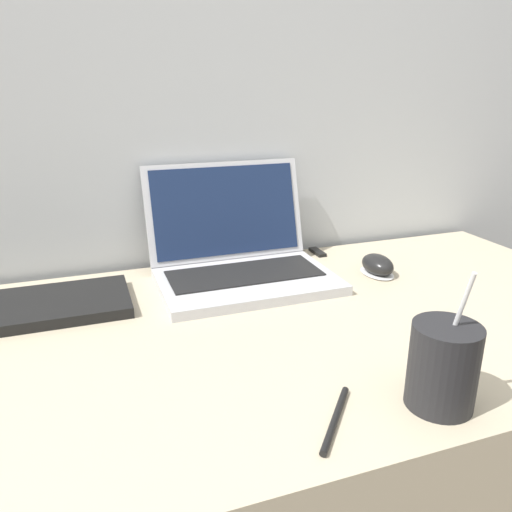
{
  "coord_description": "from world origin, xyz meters",
  "views": [
    {
      "loc": [
        -0.29,
        -0.36,
        1.16
      ],
      "look_at": [
        0.01,
        0.48,
        0.85
      ],
      "focal_mm": 35.0,
      "sensor_mm": 36.0,
      "label": 1
    }
  ],
  "objects_px": {
    "pen": "(335,419)",
    "drink_cup": "(443,365)",
    "usb_stick": "(317,252)",
    "computer_mouse": "(378,266)",
    "external_keyboard": "(11,310)",
    "laptop": "(239,255)"
  },
  "relations": [
    {
      "from": "usb_stick",
      "to": "drink_cup",
      "type": "bearing_deg",
      "value": -101.71
    },
    {
      "from": "laptop",
      "to": "drink_cup",
      "type": "bearing_deg",
      "value": -78.6
    },
    {
      "from": "laptop",
      "to": "external_keyboard",
      "type": "distance_m",
      "value": 0.45
    },
    {
      "from": "laptop",
      "to": "drink_cup",
      "type": "xyz_separation_m",
      "value": [
        0.1,
        -0.52,
        0.01
      ]
    },
    {
      "from": "laptop",
      "to": "pen",
      "type": "height_order",
      "value": "laptop"
    },
    {
      "from": "laptop",
      "to": "drink_cup",
      "type": "height_order",
      "value": "laptop"
    },
    {
      "from": "laptop",
      "to": "external_keyboard",
      "type": "xyz_separation_m",
      "value": [
        -0.44,
        -0.04,
        -0.04
      ]
    },
    {
      "from": "external_keyboard",
      "to": "pen",
      "type": "relative_size",
      "value": 3.86
    },
    {
      "from": "usb_stick",
      "to": "pen",
      "type": "xyz_separation_m",
      "value": [
        -0.27,
        -0.59,
        0.0
      ]
    },
    {
      "from": "computer_mouse",
      "to": "external_keyboard",
      "type": "xyz_separation_m",
      "value": [
        -0.73,
        0.04,
        -0.01
      ]
    },
    {
      "from": "usb_stick",
      "to": "external_keyboard",
      "type": "bearing_deg",
      "value": -169.31
    },
    {
      "from": "external_keyboard",
      "to": "pen",
      "type": "xyz_separation_m",
      "value": [
        0.41,
        -0.46,
        -0.01
      ]
    },
    {
      "from": "external_keyboard",
      "to": "pen",
      "type": "distance_m",
      "value": 0.62
    },
    {
      "from": "laptop",
      "to": "pen",
      "type": "relative_size",
      "value": 3.33
    },
    {
      "from": "usb_stick",
      "to": "laptop",
      "type": "bearing_deg",
      "value": -159.45
    },
    {
      "from": "computer_mouse",
      "to": "usb_stick",
      "type": "relative_size",
      "value": 1.55
    },
    {
      "from": "pen",
      "to": "drink_cup",
      "type": "bearing_deg",
      "value": -5.0
    },
    {
      "from": "laptop",
      "to": "drink_cup",
      "type": "relative_size",
      "value": 1.9
    },
    {
      "from": "computer_mouse",
      "to": "pen",
      "type": "distance_m",
      "value": 0.53
    },
    {
      "from": "drink_cup",
      "to": "computer_mouse",
      "type": "relative_size",
      "value": 2.02
    },
    {
      "from": "drink_cup",
      "to": "external_keyboard",
      "type": "bearing_deg",
      "value": 139.06
    },
    {
      "from": "usb_stick",
      "to": "pen",
      "type": "relative_size",
      "value": 0.56
    }
  ]
}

